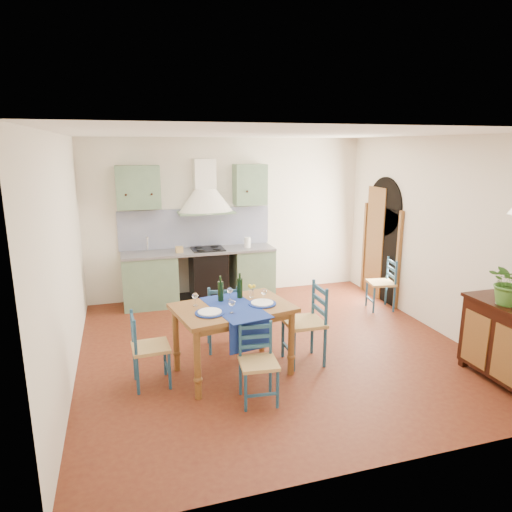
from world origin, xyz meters
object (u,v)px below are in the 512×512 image
Objects in this scene: dining_table at (233,314)px; chair_near at (258,363)px; potted_plant at (510,282)px; sideboard at (507,340)px.

dining_table is 0.74m from chair_near.
dining_table is 1.75× the size of chair_near.
dining_table is 3.11m from potted_plant.
sideboard is 2.00× the size of potted_plant.
potted_plant is (2.88, -1.08, 0.45)m from dining_table.
dining_table reaches higher than chair_near.
potted_plant is (-0.05, 0.02, 0.69)m from sideboard.
chair_near is (0.10, -0.67, -0.31)m from dining_table.
dining_table is at bearing 159.43° from sideboard.
sideboard is 0.69m from potted_plant.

